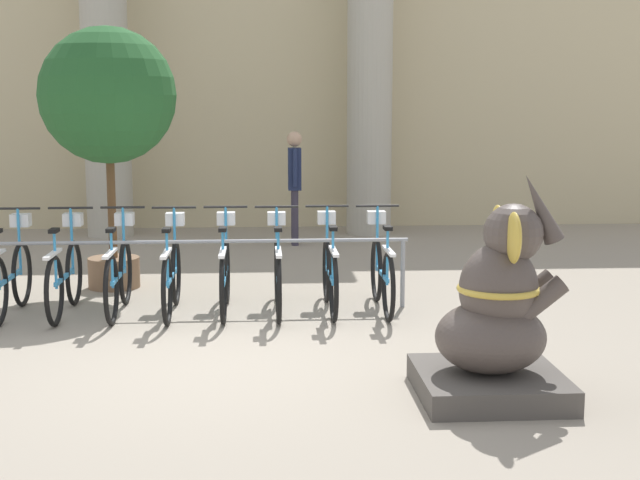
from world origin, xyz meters
name	(u,v)px	position (x,y,z in m)	size (l,w,h in m)	color
ground_plane	(222,360)	(0.00, 0.00, 0.00)	(60.00, 60.00, 0.00)	gray
building_facade	(240,59)	(0.00, 8.60, 3.00)	(20.00, 0.20, 6.00)	#C6B78E
column_left	(106,79)	(-2.20, 7.60, 2.62)	(0.96, 0.96, 5.16)	#ADA899
column_right	(370,79)	(2.20, 7.60, 2.62)	(0.96, 0.96, 5.16)	#ADA899
bike_rack	(199,253)	(-0.32, 1.95, 0.62)	(4.53, 0.05, 0.77)	gray
bicycle_0	(10,276)	(-2.29, 1.83, 0.43)	(0.48, 1.67, 1.10)	black
bicycle_1	(65,275)	(-1.72, 1.84, 0.43)	(0.48, 1.67, 1.10)	black
bicycle_2	(119,274)	(-1.16, 1.85, 0.43)	(0.48, 1.67, 1.10)	black
bicycle_3	(172,274)	(-0.60, 1.81, 0.43)	(0.48, 1.67, 1.10)	black
bicycle_4	(225,273)	(-0.04, 1.83, 0.43)	(0.48, 1.67, 1.10)	black
bicycle_5	(278,273)	(0.52, 1.80, 0.43)	(0.48, 1.67, 1.10)	black
bicycle_6	(330,272)	(1.08, 1.83, 0.43)	(0.48, 1.67, 1.10)	black
bicycle_7	(382,271)	(1.64, 1.81, 0.43)	(0.48, 1.67, 1.10)	black
elephant_statue	(496,322)	(2.12, -1.10, 0.58)	(1.09, 1.09, 1.73)	#4C4742
person_pedestrian	(295,177)	(0.88, 6.41, 1.08)	(0.24, 0.47, 1.79)	#383342
potted_tree	(108,101)	(-1.44, 3.23, 2.24)	(1.62, 1.62, 3.12)	brown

